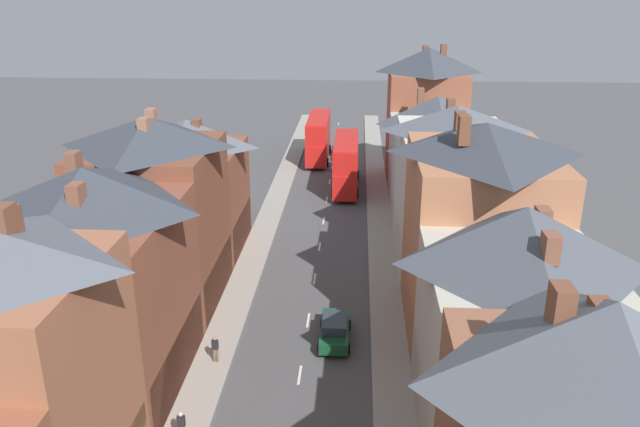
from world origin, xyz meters
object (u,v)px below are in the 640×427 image
at_px(double_decker_bus_mid_street, 318,137).
at_px(car_near_blue, 335,329).
at_px(double_decker_bus_lead, 346,163).
at_px(pedestrian_mid_left, 181,425).
at_px(pedestrian_mid_right, 215,348).

distance_m(double_decker_bus_mid_street, car_near_blue, 41.59).
relative_size(double_decker_bus_lead, car_near_blue, 2.47).
bearing_deg(double_decker_bus_mid_street, car_near_blue, -85.02).
bearing_deg(double_decker_bus_lead, double_decker_bus_mid_street, 107.58).
xyz_separation_m(car_near_blue, pedestrian_mid_left, (-6.81, -9.41, 0.23)).
xyz_separation_m(double_decker_bus_lead, pedestrian_mid_left, (-6.81, -39.44, -1.78)).
distance_m(car_near_blue, pedestrian_mid_right, 7.25).
distance_m(double_decker_bus_mid_street, pedestrian_mid_left, 50.93).
bearing_deg(car_near_blue, pedestrian_mid_left, -125.91).
distance_m(pedestrian_mid_left, pedestrian_mid_right, 6.58).
xyz_separation_m(car_near_blue, pedestrian_mid_right, (-6.67, -2.83, 0.23)).
bearing_deg(double_decker_bus_mid_street, double_decker_bus_lead, -72.42).
distance_m(double_decker_bus_lead, car_near_blue, 30.09).
relative_size(double_decker_bus_mid_street, pedestrian_mid_right, 6.71).
height_order(double_decker_bus_mid_street, pedestrian_mid_right, double_decker_bus_mid_street).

